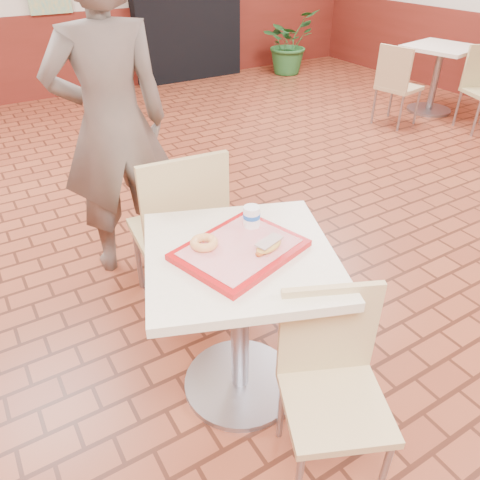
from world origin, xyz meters
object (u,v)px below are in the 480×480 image
chair_main_back (180,226)px  customer (113,126)px  chair_main_front (332,378)px  serving_tray (240,250)px  long_john_donut (268,246)px  ring_donut (204,243)px  paper_cup (252,216)px  second_table (438,68)px  chair_second_left (396,82)px  main_table (240,302)px  potted_plant (288,42)px

chair_main_back → customer: (-0.11, 0.61, 0.38)m
chair_main_front → serving_tray: size_ratio=1.75×
chair_main_front → long_john_donut: 0.55m
customer → ring_donut: size_ratio=16.68×
customer → ring_donut: 1.20m
paper_cup → second_table: paper_cup is taller
paper_cup → chair_second_left: paper_cup is taller
main_table → long_john_donut: size_ratio=5.42×
second_table → chair_second_left: (-0.78, -0.10, -0.03)m
customer → ring_donut: customer is taller
long_john_donut → potted_plant: potted_plant is taller
serving_tray → chair_second_left: size_ratio=0.54×
chair_main_front → long_john_donut: long_john_donut is taller
chair_main_front → second_table: 4.93m
chair_main_front → long_john_donut: (-0.03, 0.40, 0.38)m
customer → paper_cup: 1.18m
potted_plant → chair_main_back: bearing=-132.3°
customer → serving_tray: 1.28m
ring_donut → potted_plant: size_ratio=0.12×
ring_donut → serving_tray: bearing=-32.0°
chair_main_front → paper_cup: bearing=113.1°
chair_main_back → paper_cup: bearing=104.7°
customer → second_table: size_ratio=2.45×
paper_cup → second_table: size_ratio=0.12×
chair_second_left → second_table: bearing=-93.5°
chair_main_back → serving_tray: bearing=92.7°
chair_main_back → long_john_donut: chair_main_back is taller
main_table → chair_second_left: chair_second_left is taller
chair_main_back → potted_plant: 5.54m
ring_donut → chair_main_back: bearing=75.3°
customer → potted_plant: 5.20m
ring_donut → paper_cup: 0.25m
chair_second_left → potted_plant: (0.39, 2.51, -0.03)m
chair_main_front → potted_plant: bearing=79.4°
ring_donut → chair_second_left: (3.49, 2.18, -0.35)m
chair_main_front → potted_plant: potted_plant is taller
chair_main_front → customer: bearing=120.2°
customer → second_table: customer is taller
chair_main_front → long_john_donut: size_ratio=5.61×
customer → potted_plant: size_ratio=2.07×
chair_main_back → ring_donut: bearing=81.1°
second_table → potted_plant: 2.44m
chair_main_front → ring_donut: bearing=137.1°
long_john_donut → second_table: 4.75m
chair_main_front → chair_second_left: size_ratio=0.95×
long_john_donut → serving_tray: bearing=137.5°
serving_tray → long_john_donut: bearing=-42.5°
serving_tray → ring_donut: 0.14m
paper_cup → chair_main_back: bearing=98.8°
customer → paper_cup: customer is taller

